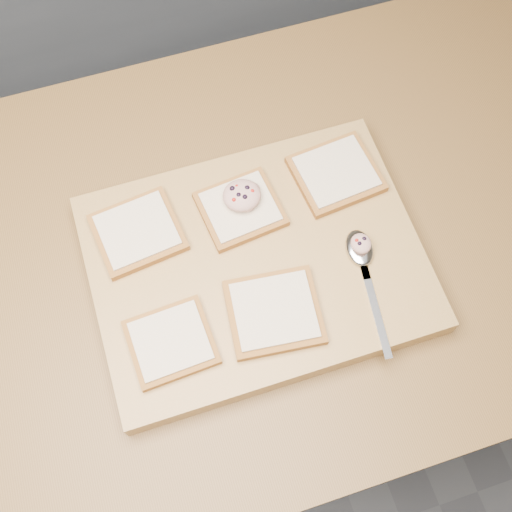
{
  "coord_description": "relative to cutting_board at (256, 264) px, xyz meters",
  "views": [
    {
      "loc": [
        -0.15,
        -0.41,
        1.82
      ],
      "look_at": [
        -0.04,
        -0.05,
        0.95
      ],
      "focal_mm": 45.0,
      "sensor_mm": 36.0,
      "label": 1
    }
  ],
  "objects": [
    {
      "name": "bread_near_left",
      "position": [
        -0.15,
        -0.09,
        0.03
      ],
      "size": [
        0.12,
        0.11,
        0.02
      ],
      "color": "#9D6528",
      "rests_on": "cutting_board"
    },
    {
      "name": "island_counter",
      "position": [
        0.04,
        0.05,
        -0.47
      ],
      "size": [
        2.0,
        0.8,
        0.9
      ],
      "color": "slate",
      "rests_on": "ground"
    },
    {
      "name": "bread_far_right",
      "position": [
        0.16,
        0.1,
        0.03
      ],
      "size": [
        0.14,
        0.13,
        0.02
      ],
      "color": "#9D6528",
      "rests_on": "cutting_board"
    },
    {
      "name": "cutting_board",
      "position": [
        0.0,
        0.0,
        0.0
      ],
      "size": [
        0.49,
        0.37,
        0.04
      ],
      "primitive_type": "cube",
      "color": "#A58146",
      "rests_on": "island_counter"
    },
    {
      "name": "spoon_salad",
      "position": [
        0.15,
        -0.03,
        0.04
      ],
      "size": [
        0.03,
        0.03,
        0.02
      ],
      "color": "tan",
      "rests_on": "spoon"
    },
    {
      "name": "bread_far_center",
      "position": [
        0.0,
        0.08,
        0.03
      ],
      "size": [
        0.13,
        0.12,
        0.02
      ],
      "color": "#9D6528",
      "rests_on": "cutting_board"
    },
    {
      "name": "spoon",
      "position": [
        0.15,
        -0.05,
        0.03
      ],
      "size": [
        0.05,
        0.2,
        0.01
      ],
      "color": "silver",
      "rests_on": "cutting_board"
    },
    {
      "name": "ground",
      "position": [
        0.04,
        0.05,
        -0.92
      ],
      "size": [
        4.0,
        4.0,
        0.0
      ],
      "primitive_type": "plane",
      "color": "#515459",
      "rests_on": "ground"
    },
    {
      "name": "bread_near_center",
      "position": [
        -0.0,
        -0.09,
        0.03
      ],
      "size": [
        0.14,
        0.13,
        0.02
      ],
      "color": "#9D6528",
      "rests_on": "cutting_board"
    },
    {
      "name": "bread_far_left",
      "position": [
        -0.16,
        0.09,
        0.03
      ],
      "size": [
        0.14,
        0.13,
        0.02
      ],
      "color": "#9D6528",
      "rests_on": "cutting_board"
    },
    {
      "name": "tuna_salad_dollop",
      "position": [
        0.01,
        0.09,
        0.05
      ],
      "size": [
        0.06,
        0.06,
        0.03
      ],
      "color": "tan",
      "rests_on": "bread_far_center"
    }
  ]
}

